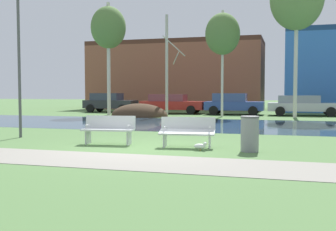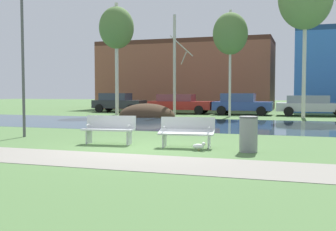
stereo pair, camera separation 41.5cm
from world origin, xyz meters
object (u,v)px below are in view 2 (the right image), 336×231
(bench_right, at_px, (187,131))
(bench_left, at_px, (109,129))
(parked_wagon_fourth_silver, at_px, (312,105))
(streetlamp, at_px, (22,33))
(trash_bin, at_px, (248,133))
(seagull, at_px, (199,146))
(parked_hatch_third_blue, at_px, (241,104))
(parked_van_nearest_dark, at_px, (118,102))
(parked_sedan_second_red, at_px, (180,103))

(bench_right, bearing_deg, bench_left, 180.00)
(bench_left, distance_m, parked_wagon_fourth_silver, 18.67)
(streetlamp, bearing_deg, trash_bin, -8.48)
(bench_right, height_order, seagull, bench_right)
(bench_left, distance_m, parked_hatch_third_blue, 17.71)
(bench_right, bearing_deg, seagull, -48.47)
(seagull, relative_size, parked_van_nearest_dark, 0.10)
(trash_bin, xyz_separation_m, parked_van_nearest_dark, (-12.66, 18.71, 0.29))
(parked_sedan_second_red, bearing_deg, parked_hatch_third_blue, -1.35)
(bench_left, distance_m, trash_bin, 4.32)
(bench_right, height_order, parked_sedan_second_red, parked_sedan_second_red)
(trash_bin, distance_m, seagull, 1.37)
(bench_left, height_order, trash_bin, trash_bin)
(bench_left, xyz_separation_m, bench_right, (2.49, 0.00, 0.00))
(bench_right, distance_m, parked_sedan_second_red, 18.59)
(seagull, bearing_deg, bench_left, 169.06)
(bench_right, bearing_deg, parked_hatch_third_blue, 93.14)
(parked_hatch_third_blue, height_order, parked_wagon_fourth_silver, parked_hatch_third_blue)
(parked_sedan_second_red, bearing_deg, seagull, -71.71)
(bench_right, relative_size, parked_wagon_fourth_silver, 0.34)
(streetlamp, bearing_deg, parked_van_nearest_dark, 104.62)
(parked_hatch_third_blue, bearing_deg, bench_left, -94.93)
(parked_sedan_second_red, bearing_deg, trash_bin, -67.88)
(seagull, xyz_separation_m, parked_van_nearest_dark, (-11.36, 18.92, 0.66))
(parked_hatch_third_blue, distance_m, parked_wagon_fourth_silver, 4.70)
(seagull, relative_size, parked_wagon_fourth_silver, 0.08)
(parked_hatch_third_blue, bearing_deg, parked_van_nearest_dark, 175.93)
(bench_right, height_order, trash_bin, trash_bin)
(bench_left, bearing_deg, parked_sedan_second_red, 99.77)
(parked_hatch_third_blue, bearing_deg, parked_wagon_fourth_silver, -0.46)
(trash_bin, height_order, seagull, trash_bin)
(trash_bin, height_order, parked_wagon_fourth_silver, parked_wagon_fourth_silver)
(trash_bin, bearing_deg, parked_van_nearest_dark, 124.09)
(bench_left, height_order, parked_wagon_fourth_silver, parked_wagon_fourth_silver)
(streetlamp, relative_size, parked_wagon_fourth_silver, 1.15)
(parked_sedan_second_red, bearing_deg, bench_right, -72.65)
(bench_right, xyz_separation_m, seagull, (0.51, -0.58, -0.34))
(bench_left, distance_m, seagull, 3.08)
(bench_left, bearing_deg, streetlamp, 167.47)
(seagull, bearing_deg, parked_hatch_third_blue, 94.65)
(seagull, bearing_deg, bench_right, 131.53)
(bench_right, height_order, streetlamp, streetlamp)
(bench_left, xyz_separation_m, parked_sedan_second_red, (-3.05, 17.74, 0.29))
(streetlamp, distance_m, parked_wagon_fourth_silver, 19.74)
(parked_van_nearest_dark, bearing_deg, streetlamp, -75.38)
(seagull, relative_size, parked_hatch_third_blue, 0.10)
(streetlamp, height_order, parked_hatch_third_blue, streetlamp)
(parked_sedan_second_red, xyz_separation_m, parked_hatch_third_blue, (4.58, -0.11, 0.03))
(parked_sedan_second_red, bearing_deg, streetlamp, -92.48)
(trash_bin, xyz_separation_m, streetlamp, (-8.10, 1.21, 3.19))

